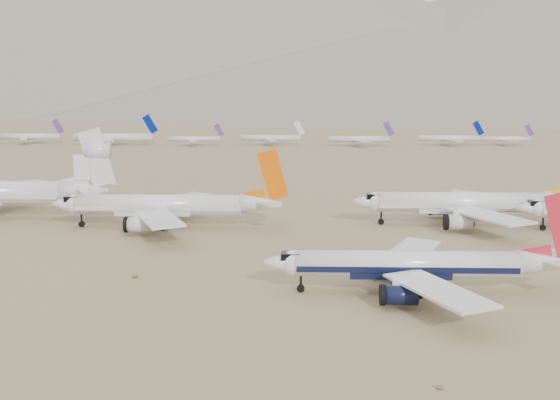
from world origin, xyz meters
name	(u,v)px	position (x,y,z in m)	size (l,w,h in m)	color
ground	(325,306)	(0.00, 0.00, 0.00)	(7000.00, 7000.00, 0.00)	olive
main_airliner	(420,265)	(14.19, 6.91, 4.33)	(44.64, 43.60, 15.75)	silver
row2_gold_tail	(470,203)	(34.63, 62.91, 5.06)	(50.87, 49.75, 18.11)	silver
row2_orange_tail	(168,206)	(-33.24, 57.59, 4.99)	(49.84, 48.76, 17.78)	silver
distant_storage_row	(223,138)	(-50.55, 314.58, 4.34)	(478.43, 54.47, 15.84)	silver
mountain_range	(335,27)	(70.18, 1648.01, 190.32)	(7354.00, 3024.00, 470.00)	slate
desert_scrub	(49,369)	(-30.36, -24.48, 0.29)	(206.06, 121.67, 0.63)	brown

